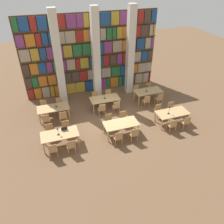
# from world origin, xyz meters

# --- Properties ---
(ground_plane) EXTENTS (40.00, 40.00, 0.00)m
(ground_plane) POSITION_xyz_m (0.00, 0.00, 0.00)
(ground_plane) COLOR brown
(bookshelf_bank) EXTENTS (9.52, 0.35, 5.50)m
(bookshelf_bank) POSITION_xyz_m (0.02, 4.20, 2.71)
(bookshelf_bank) COLOR brown
(bookshelf_bank) RESTS_ON ground_plane
(pillar_left) EXTENTS (0.47, 0.47, 6.00)m
(pillar_left) POSITION_xyz_m (-2.41, 3.10, 3.00)
(pillar_left) COLOR silver
(pillar_left) RESTS_ON ground_plane
(pillar_center) EXTENTS (0.47, 0.47, 6.00)m
(pillar_center) POSITION_xyz_m (0.00, 3.10, 3.00)
(pillar_center) COLOR silver
(pillar_center) RESTS_ON ground_plane
(pillar_right) EXTENTS (0.47, 0.47, 6.00)m
(pillar_right) POSITION_xyz_m (2.41, 3.10, 3.00)
(pillar_right) COLOR silver
(pillar_right) RESTS_ON ground_plane
(reading_table_0) EXTENTS (1.89, 0.95, 0.76)m
(reading_table_0) POSITION_xyz_m (-3.21, -1.29, 0.68)
(reading_table_0) COLOR tan
(reading_table_0) RESTS_ON ground_plane
(chair_0) EXTENTS (0.42, 0.40, 0.88)m
(chair_0) POSITION_xyz_m (-3.66, -2.05, 0.48)
(chair_0) COLOR tan
(chair_0) RESTS_ON ground_plane
(chair_1) EXTENTS (0.42, 0.40, 0.88)m
(chair_1) POSITION_xyz_m (-3.66, -0.53, 0.48)
(chair_1) COLOR tan
(chair_1) RESTS_ON ground_plane
(chair_2) EXTENTS (0.42, 0.40, 0.88)m
(chair_2) POSITION_xyz_m (-2.78, -2.05, 0.48)
(chair_2) COLOR tan
(chair_2) RESTS_ON ground_plane
(chair_3) EXTENTS (0.42, 0.40, 0.88)m
(chair_3) POSITION_xyz_m (-2.78, -0.53, 0.48)
(chair_3) COLOR tan
(chair_3) RESTS_ON ground_plane
(desk_lamp_0) EXTENTS (0.14, 0.14, 0.42)m
(desk_lamp_0) POSITION_xyz_m (-3.26, -1.33, 1.04)
(desk_lamp_0) COLOR #232328
(desk_lamp_0) RESTS_ON reading_table_0
(laptop) EXTENTS (0.32, 0.22, 0.21)m
(laptop) POSITION_xyz_m (-2.92, -1.01, 0.80)
(laptop) COLOR silver
(laptop) RESTS_ON reading_table_0
(reading_table_1) EXTENTS (1.89, 0.95, 0.76)m
(reading_table_1) POSITION_xyz_m (0.07, -1.44, 0.68)
(reading_table_1) COLOR tan
(reading_table_1) RESTS_ON ground_plane
(chair_4) EXTENTS (0.42, 0.40, 0.88)m
(chair_4) POSITION_xyz_m (-0.37, -2.20, 0.48)
(chair_4) COLOR tan
(chair_4) RESTS_ON ground_plane
(chair_5) EXTENTS (0.42, 0.40, 0.88)m
(chair_5) POSITION_xyz_m (-0.37, -0.68, 0.48)
(chair_5) COLOR tan
(chair_5) RESTS_ON ground_plane
(chair_6) EXTENTS (0.42, 0.40, 0.88)m
(chair_6) POSITION_xyz_m (0.53, -2.20, 0.48)
(chair_6) COLOR tan
(chair_6) RESTS_ON ground_plane
(chair_7) EXTENTS (0.42, 0.40, 0.88)m
(chair_7) POSITION_xyz_m (0.53, -0.68, 0.48)
(chair_7) COLOR tan
(chair_7) RESTS_ON ground_plane
(reading_table_2) EXTENTS (1.89, 0.95, 0.76)m
(reading_table_2) POSITION_xyz_m (3.29, -1.41, 0.68)
(reading_table_2) COLOR tan
(reading_table_2) RESTS_ON ground_plane
(chair_8) EXTENTS (0.42, 0.40, 0.88)m
(chair_8) POSITION_xyz_m (2.86, -2.17, 0.48)
(chair_8) COLOR tan
(chair_8) RESTS_ON ground_plane
(chair_9) EXTENTS (0.42, 0.40, 0.88)m
(chair_9) POSITION_xyz_m (2.86, -0.65, 0.48)
(chair_9) COLOR tan
(chair_9) RESTS_ON ground_plane
(chair_10) EXTENTS (0.42, 0.40, 0.88)m
(chair_10) POSITION_xyz_m (3.73, -2.17, 0.48)
(chair_10) COLOR tan
(chair_10) RESTS_ON ground_plane
(chair_11) EXTENTS (0.42, 0.40, 0.88)m
(chair_11) POSITION_xyz_m (3.73, -0.65, 0.48)
(chair_11) COLOR tan
(chair_11) RESTS_ON ground_plane
(desk_lamp_1) EXTENTS (0.14, 0.14, 0.48)m
(desk_lamp_1) POSITION_xyz_m (3.01, -1.45, 1.08)
(desk_lamp_1) COLOR #232328
(desk_lamp_1) RESTS_ON reading_table_2
(reading_table_3) EXTENTS (1.89, 0.95, 0.76)m
(reading_table_3) POSITION_xyz_m (-3.25, 1.36, 0.68)
(reading_table_3) COLOR tan
(reading_table_3) RESTS_ON ground_plane
(chair_12) EXTENTS (0.42, 0.40, 0.88)m
(chair_12) POSITION_xyz_m (-3.77, 0.60, 0.48)
(chair_12) COLOR tan
(chair_12) RESTS_ON ground_plane
(chair_13) EXTENTS (0.42, 0.40, 0.88)m
(chair_13) POSITION_xyz_m (-3.77, 2.12, 0.48)
(chair_13) COLOR tan
(chair_13) RESTS_ON ground_plane
(chair_14) EXTENTS (0.42, 0.40, 0.88)m
(chair_14) POSITION_xyz_m (-2.79, 0.60, 0.48)
(chair_14) COLOR tan
(chair_14) RESTS_ON ground_plane
(chair_15) EXTENTS (0.42, 0.40, 0.88)m
(chair_15) POSITION_xyz_m (-2.79, 2.12, 0.48)
(chair_15) COLOR tan
(chair_15) RESTS_ON ground_plane
(desk_lamp_2) EXTENTS (0.14, 0.14, 0.41)m
(desk_lamp_2) POSITION_xyz_m (-3.06, 1.37, 1.03)
(desk_lamp_2) COLOR #232328
(desk_lamp_2) RESTS_ON reading_table_3
(reading_table_4) EXTENTS (1.89, 0.95, 0.76)m
(reading_table_4) POSITION_xyz_m (0.04, 1.42, 0.68)
(reading_table_4) COLOR tan
(reading_table_4) RESTS_ON ground_plane
(chair_16) EXTENTS (0.42, 0.40, 0.88)m
(chair_16) POSITION_xyz_m (-0.40, 0.66, 0.48)
(chair_16) COLOR tan
(chair_16) RESTS_ON ground_plane
(chair_17) EXTENTS (0.42, 0.40, 0.88)m
(chair_17) POSITION_xyz_m (-0.40, 2.18, 0.48)
(chair_17) COLOR tan
(chair_17) RESTS_ON ground_plane
(chair_18) EXTENTS (0.42, 0.40, 0.88)m
(chair_18) POSITION_xyz_m (0.55, 0.66, 0.48)
(chair_18) COLOR tan
(chair_18) RESTS_ON ground_plane
(chair_19) EXTENTS (0.42, 0.40, 0.88)m
(chair_19) POSITION_xyz_m (0.55, 2.18, 0.48)
(chair_19) COLOR tan
(chair_19) RESTS_ON ground_plane
(desk_lamp_3) EXTENTS (0.14, 0.14, 0.45)m
(desk_lamp_3) POSITION_xyz_m (0.03, 1.39, 1.06)
(desk_lamp_3) COLOR #232328
(desk_lamp_3) RESTS_ON reading_table_4
(reading_table_5) EXTENTS (1.89, 0.95, 0.76)m
(reading_table_5) POSITION_xyz_m (3.16, 1.43, 0.68)
(reading_table_5) COLOR tan
(reading_table_5) RESTS_ON ground_plane
(chair_20) EXTENTS (0.42, 0.40, 0.88)m
(chair_20) POSITION_xyz_m (2.65, 0.67, 0.48)
(chair_20) COLOR tan
(chair_20) RESTS_ON ground_plane
(chair_21) EXTENTS (0.42, 0.40, 0.88)m
(chair_21) POSITION_xyz_m (2.65, 2.19, 0.48)
(chair_21) COLOR tan
(chair_21) RESTS_ON ground_plane
(chair_22) EXTENTS (0.42, 0.40, 0.88)m
(chair_22) POSITION_xyz_m (3.62, 0.67, 0.48)
(chair_22) COLOR tan
(chair_22) RESTS_ON ground_plane
(chair_23) EXTENTS (0.42, 0.40, 0.88)m
(chair_23) POSITION_xyz_m (3.62, 2.19, 0.48)
(chair_23) COLOR tan
(chair_23) RESTS_ON ground_plane
(desk_lamp_4) EXTENTS (0.14, 0.14, 0.48)m
(desk_lamp_4) POSITION_xyz_m (3.01, 1.40, 1.09)
(desk_lamp_4) COLOR #232328
(desk_lamp_4) RESTS_ON reading_table_5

